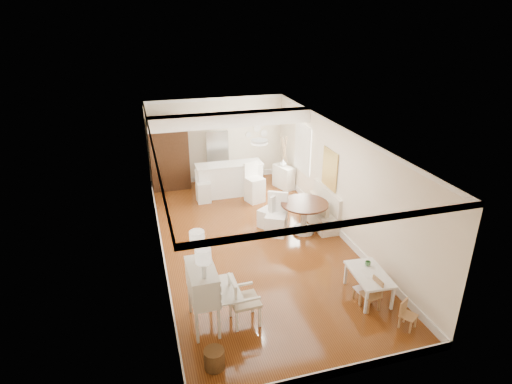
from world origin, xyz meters
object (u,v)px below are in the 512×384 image
wicker_basket (214,359)px  pantry_cabinet (169,154)px  kids_chair_b (361,289)px  gustavian_armchair (245,300)px  slip_chair_far (269,210)px  fridge (228,157)px  dining_table (304,218)px  kids_chair_a (371,294)px  sideboard (284,177)px  kids_chair_c (409,315)px  bar_stool_left (203,186)px  slip_chair_near (276,215)px  kids_table (368,285)px  secretary_bureau (203,297)px  bar_stool_right (255,183)px  breakfast_counter (229,179)px

wicker_basket → pantry_cabinet: pantry_cabinet is taller
kids_chair_b → pantry_cabinet: (-3.04, 7.01, 0.88)m
gustavian_armchair → slip_chair_far: (1.59, 3.50, 0.01)m
kids_chair_b → fridge: bearing=-177.0°
dining_table → wicker_basket: bearing=-128.7°
kids_chair_a → slip_chair_far: size_ratio=0.67×
gustavian_armchair → sideboard: gustavian_armchair is taller
fridge → dining_table: bearing=-74.5°
wicker_basket → kids_chair_b: 3.29m
kids_chair_b → kids_chair_c: size_ratio=0.95×
kids_chair_b → dining_table: bearing=174.4°
pantry_cabinet → bar_stool_left: bearing=-59.4°
kids_chair_a → pantry_cabinet: size_ratio=0.29×
gustavian_armchair → dining_table: bearing=-40.8°
slip_chair_near → slip_chair_far: (-0.05, 0.42, -0.05)m
kids_chair_b → kids_chair_c: bearing=16.8°
slip_chair_far → pantry_cabinet: pantry_cabinet is taller
kids_table → fridge: 7.06m
secretary_bureau → wicker_basket: size_ratio=3.61×
kids_chair_c → fridge: fridge is taller
secretary_bureau → wicker_basket: secretary_bureau is taller
kids_chair_a → gustavian_armchair: bearing=-102.2°
dining_table → bar_stool_right: size_ratio=1.02×
kids_table → kids_chair_b: size_ratio=2.06×
secretary_bureau → dining_table: 4.22m
gustavian_armchair → bar_stool_right: bar_stool_right is taller
wicker_basket → slip_chair_near: slip_chair_near is taller
bar_stool_right → bar_stool_left: bearing=147.7°
kids_chair_c → kids_chair_b: bearing=82.1°
kids_chair_b → sideboard: bearing=169.2°
kids_chair_b → slip_chair_near: (-0.76, 3.09, 0.28)m
secretary_bureau → pantry_cabinet: bearing=88.7°
kids_chair_b → bar_stool_right: size_ratio=0.44×
kids_table → kids_chair_a: size_ratio=1.66×
breakfast_counter → pantry_cabinet: (-1.70, 1.08, 0.63)m
kids_chair_c → kids_chair_a: bearing=88.0°
kids_chair_a → slip_chair_near: (-0.79, 3.38, 0.21)m
bar_stool_right → sideboard: 1.44m
kids_chair_c → pantry_cabinet: (-3.45, 7.98, 0.87)m
secretary_bureau → kids_chair_c: bearing=-17.9°
secretary_bureau → bar_stool_right: bearing=64.1°
kids_chair_b → bar_stool_right: bar_stool_right is taller
slip_chair_far → kids_table: bearing=71.2°
breakfast_counter → bar_stool_right: 0.95m
pantry_cabinet → secretary_bureau: bearing=-90.8°
slip_chair_near → bar_stool_right: 2.13m
secretary_bureau → sideboard: size_ratio=1.59×
kids_chair_c → breakfast_counter: (-1.75, 6.90, 0.24)m
dining_table → kids_chair_a: bearing=-88.8°
slip_chair_near → pantry_cabinet: pantry_cabinet is taller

